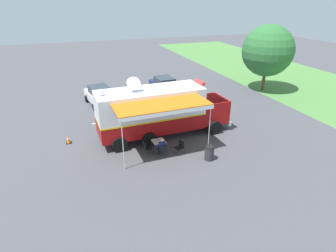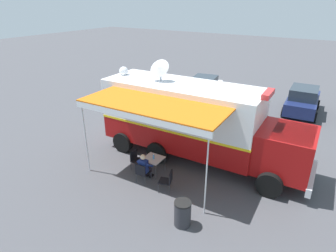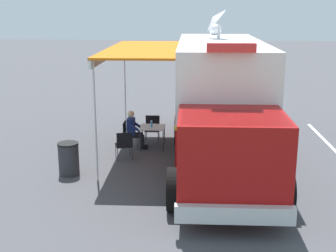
{
  "view_description": "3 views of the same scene",
  "coord_description": "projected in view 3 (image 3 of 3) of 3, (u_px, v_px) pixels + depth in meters",
  "views": [
    {
      "loc": [
        17.24,
        -4.91,
        9.09
      ],
      "look_at": [
        1.97,
        0.57,
        1.61
      ],
      "focal_mm": 30.08,
      "sensor_mm": 36.0,
      "label": 1
    },
    {
      "loc": [
        10.69,
        6.0,
        6.92
      ],
      "look_at": [
        0.5,
        -0.39,
        1.56
      ],
      "focal_mm": 30.61,
      "sensor_mm": 36.0,
      "label": 2
    },
    {
      "loc": [
        0.45,
        14.05,
        4.51
      ],
      "look_at": [
        1.52,
        1.02,
        1.07
      ],
      "focal_mm": 48.58,
      "sensor_mm": 36.0,
      "label": 3
    }
  ],
  "objects": [
    {
      "name": "ground_plane",
      "position": [
        217.0,
        151.0,
        14.65
      ],
      "size": [
        100.0,
        100.0,
        0.0
      ],
      "primitive_type": "plane",
      "color": "#47474C"
    },
    {
      "name": "lot_stripe",
      "position": [
        326.0,
        142.0,
        15.66
      ],
      "size": [
        0.28,
        4.8,
        0.01
      ],
      "primitive_type": "cube",
      "rotation": [
        0.0,
        0.0,
        0.03
      ],
      "color": "silver",
      "rests_on": "ground"
    },
    {
      "name": "command_truck",
      "position": [
        220.0,
        96.0,
        13.44
      ],
      "size": [
        5.1,
        9.56,
        4.53
      ],
      "color": "#9E0F0F",
      "rests_on": "ground"
    },
    {
      "name": "folding_table",
      "position": [
        152.0,
        128.0,
        14.77
      ],
      "size": [
        0.83,
        0.83,
        0.73
      ],
      "color": "silver",
      "rests_on": "ground"
    },
    {
      "name": "water_bottle",
      "position": [
        151.0,
        124.0,
        14.68
      ],
      "size": [
        0.07,
        0.07,
        0.22
      ],
      "color": "#4C99D8",
      "rests_on": "folding_table"
    },
    {
      "name": "folding_chair_at_table",
      "position": [
        128.0,
        133.0,
        14.86
      ],
      "size": [
        0.5,
        0.5,
        0.87
      ],
      "color": "black",
      "rests_on": "ground"
    },
    {
      "name": "folding_chair_beside_table",
      "position": [
        152.0,
        126.0,
        15.63
      ],
      "size": [
        0.5,
        0.5,
        0.87
      ],
      "color": "black",
      "rests_on": "ground"
    },
    {
      "name": "folding_chair_spare_by_truck",
      "position": [
        124.0,
        143.0,
        13.72
      ],
      "size": [
        0.61,
        0.61,
        0.87
      ],
      "color": "black",
      "rests_on": "ground"
    },
    {
      "name": "seated_responder",
      "position": [
        134.0,
        129.0,
        14.82
      ],
      "size": [
        0.67,
        0.56,
        1.25
      ],
      "color": "navy",
      "rests_on": "ground"
    },
    {
      "name": "trash_bin",
      "position": [
        69.0,
        159.0,
        12.49
      ],
      "size": [
        0.57,
        0.57,
        0.91
      ],
      "color": "#2D2D33",
      "rests_on": "ground"
    },
    {
      "name": "traffic_cone",
      "position": [
        238.0,
        106.0,
        19.86
      ],
      "size": [
        0.36,
        0.36,
        0.58
      ],
      "color": "black",
      "rests_on": "ground"
    }
  ]
}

